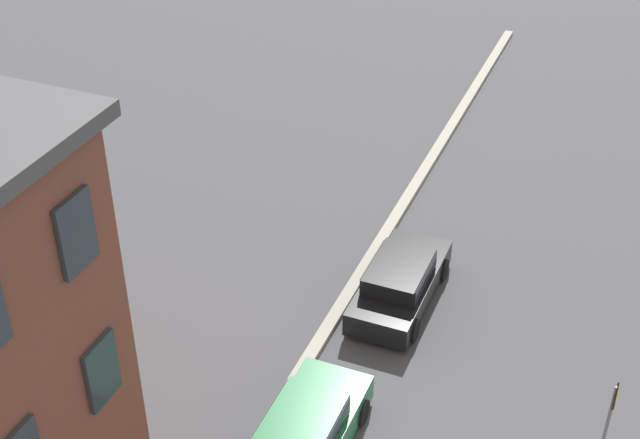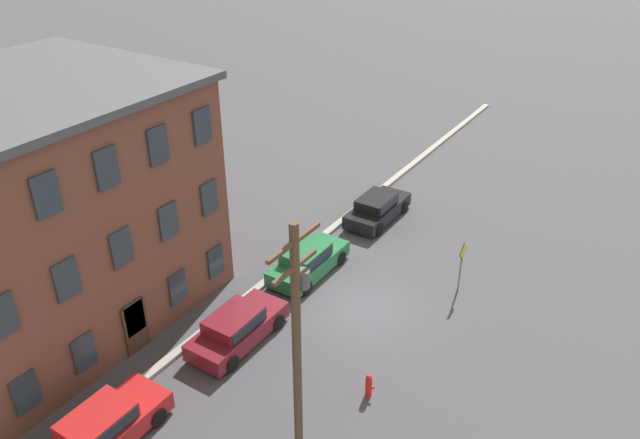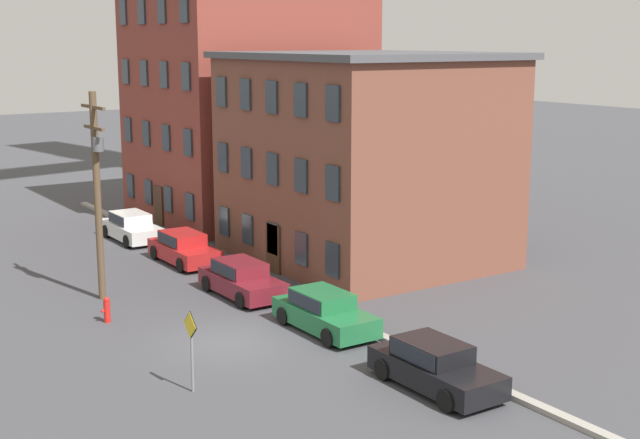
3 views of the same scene
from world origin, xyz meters
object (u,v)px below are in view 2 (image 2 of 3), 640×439
at_px(utility_pole, 297,329).
at_px(car_maroon, 237,327).
at_px(car_red, 102,427).
at_px(car_black, 377,207).
at_px(caution_sign, 462,260).
at_px(car_green, 308,260).
at_px(fire_hydrant, 369,385).

bearing_deg(utility_pole, car_maroon, 60.88).
relative_size(car_red, car_black, 1.00).
xyz_separation_m(car_red, caution_sign, (14.26, -6.43, 0.89)).
bearing_deg(car_maroon, car_black, 0.38).
relative_size(car_maroon, car_green, 1.00).
relative_size(car_green, fire_hydrant, 4.58).
height_order(car_red, car_maroon, same).
bearing_deg(fire_hydrant, car_red, 136.73).
xyz_separation_m(car_red, car_maroon, (6.26, -0.39, 0.00)).
distance_m(car_maroon, car_green, 5.50).
bearing_deg(fire_hydrant, car_green, 49.49).
bearing_deg(car_red, car_black, -0.99).
bearing_deg(fire_hydrant, car_maroon, 92.74).
xyz_separation_m(caution_sign, fire_hydrant, (-7.73, 0.27, -1.15)).
bearing_deg(car_maroon, car_red, 176.44).
bearing_deg(utility_pole, car_green, 32.29).
xyz_separation_m(caution_sign, utility_pole, (-10.70, 1.20, 3.01)).
relative_size(car_black, fire_hydrant, 4.58).
xyz_separation_m(car_black, caution_sign, (-3.73, -6.12, 0.89)).
bearing_deg(car_green, car_maroon, -176.54).
distance_m(car_black, caution_sign, 7.22).
height_order(caution_sign, utility_pole, utility_pole).
bearing_deg(fire_hydrant, utility_pole, 162.67).
xyz_separation_m(car_red, car_green, (11.75, -0.06, 0.00)).
bearing_deg(car_black, car_green, 177.67).
height_order(car_black, caution_sign, caution_sign).
distance_m(car_red, car_green, 11.75).
relative_size(car_red, utility_pole, 0.53).
relative_size(caution_sign, utility_pole, 0.30).
bearing_deg(car_black, caution_sign, -121.39).
bearing_deg(caution_sign, utility_pole, 173.60).
relative_size(caution_sign, fire_hydrant, 2.59).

